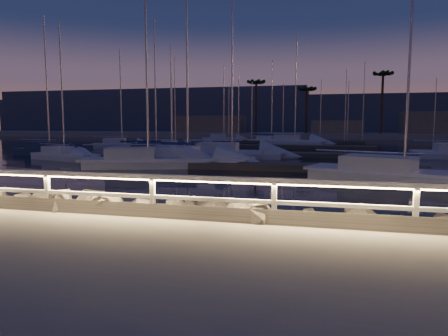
{
  "coord_description": "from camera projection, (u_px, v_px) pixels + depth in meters",
  "views": [
    {
      "loc": [
        5.01,
        -9.02,
        2.3
      ],
      "look_at": [
        1.84,
        4.0,
        0.8
      ],
      "focal_mm": 32.0,
      "sensor_mm": 36.0,
      "label": 1
    }
  ],
  "objects": [
    {
      "name": "sailboat_g",
      "position": [
        229.0,
        152.0,
        34.09
      ],
      "size": [
        9.19,
        3.2,
        15.36
      ],
      "rotation": [
        0.0,
        0.0,
        0.05
      ],
      "color": "silver",
      "rests_on": "ground"
    },
    {
      "name": "far_shore",
      "position": [
        295.0,
        133.0,
        81.64
      ],
      "size": [
        160.0,
        14.0,
        5.2
      ],
      "color": "gray",
      "rests_on": "ground"
    },
    {
      "name": "distant_hills",
      "position": [
        244.0,
        117.0,
        143.91
      ],
      "size": [
        230.0,
        37.5,
        18.0
      ],
      "color": "#3D485F",
      "rests_on": "ground"
    },
    {
      "name": "sailboat_m",
      "position": [
        223.0,
        138.0,
        65.75
      ],
      "size": [
        7.46,
        3.8,
        12.31
      ],
      "rotation": [
        0.0,
        0.0,
        0.25
      ],
      "color": "silver",
      "rests_on": "ground"
    },
    {
      "name": "ground",
      "position": [
        117.0,
        214.0,
        10.14
      ],
      "size": [
        400.0,
        400.0,
        0.0
      ],
      "primitive_type": "plane",
      "color": "gray",
      "rests_on": "ground"
    },
    {
      "name": "harbor_water",
      "position": [
        270.0,
        156.0,
        40.4
      ],
      "size": [
        400.0,
        440.0,
        0.6
      ],
      "color": "black",
      "rests_on": "ground"
    },
    {
      "name": "sailboat_i",
      "position": [
        121.0,
        144.0,
        47.55
      ],
      "size": [
        7.07,
        3.89,
        11.68
      ],
      "rotation": [
        0.0,
        0.0,
        0.3
      ],
      "color": "silver",
      "rests_on": "ground"
    },
    {
      "name": "sailboat_c",
      "position": [
        185.0,
        158.0,
        28.27
      ],
      "size": [
        9.44,
        4.07,
        15.52
      ],
      "rotation": [
        0.0,
        0.0,
        -0.15
      ],
      "color": "silver",
      "rests_on": "ground"
    },
    {
      "name": "sailboat_e",
      "position": [
        48.0,
        150.0,
        36.74
      ],
      "size": [
        7.61,
        3.34,
        12.61
      ],
      "rotation": [
        0.0,
        0.0,
        -0.16
      ],
      "color": "navy",
      "rests_on": "ground"
    },
    {
      "name": "floating_docks",
      "position": [
        271.0,
        150.0,
        41.57
      ],
      "size": [
        22.0,
        36.0,
        0.4
      ],
      "color": "#575148",
      "rests_on": "ground"
    },
    {
      "name": "guard_rail",
      "position": [
        113.0,
        184.0,
        10.07
      ],
      "size": [
        44.11,
        0.12,
        1.06
      ],
      "color": "white",
      "rests_on": "ground"
    },
    {
      "name": "sailboat_d",
      "position": [
        398.0,
        173.0,
        19.78
      ],
      "size": [
        9.83,
        6.04,
        16.14
      ],
      "rotation": [
        0.0,
        0.0,
        -0.38
      ],
      "color": "silver",
      "rests_on": "ground"
    },
    {
      "name": "palm_right",
      "position": [
        383.0,
        77.0,
        74.69
      ],
      "size": [
        3.0,
        3.0,
        12.2
      ],
      "color": "#4A3622",
      "rests_on": "ground"
    },
    {
      "name": "sailboat_j",
      "position": [
        170.0,
        147.0,
        42.62
      ],
      "size": [
        6.67,
        2.49,
        11.12
      ],
      "rotation": [
        0.0,
        0.0,
        -0.08
      ],
      "color": "silver",
      "rests_on": "ground"
    },
    {
      "name": "sailboat_a",
      "position": [
        63.0,
        155.0,
        31.95
      ],
      "size": [
        6.53,
        3.47,
        10.77
      ],
      "rotation": [
        0.0,
        0.0,
        -0.28
      ],
      "color": "silver",
      "rests_on": "ground"
    },
    {
      "name": "riprap",
      "position": [
        184.0,
        213.0,
        11.24
      ],
      "size": [
        35.66,
        2.36,
        1.22
      ],
      "color": "slate",
      "rests_on": "ground"
    },
    {
      "name": "sailboat_k",
      "position": [
        293.0,
        141.0,
        56.71
      ],
      "size": [
        9.39,
        4.96,
        15.36
      ],
      "rotation": [
        0.0,
        0.0,
        -0.27
      ],
      "color": "silver",
      "rests_on": "ground"
    },
    {
      "name": "sailboat_n",
      "position": [
        270.0,
        140.0,
        58.8
      ],
      "size": [
        7.29,
        4.35,
        12.03
      ],
      "rotation": [
        0.0,
        0.0,
        -0.36
      ],
      "color": "silver",
      "rests_on": "ground"
    },
    {
      "name": "palm_center",
      "position": [
        307.0,
        91.0,
        79.19
      ],
      "size": [
        3.0,
        3.0,
        9.7
      ],
      "color": "#4A3622",
      "rests_on": "ground"
    },
    {
      "name": "sailboat_f",
      "position": [
        154.0,
        151.0,
        36.31
      ],
      "size": [
        7.43,
        3.99,
        12.2
      ],
      "rotation": [
        0.0,
        0.0,
        0.29
      ],
      "color": "navy",
      "rests_on": "ground"
    },
    {
      "name": "sailboat_b",
      "position": [
        145.0,
        160.0,
        26.46
      ],
      "size": [
        9.03,
        5.19,
        14.87
      ],
      "rotation": [
        0.0,
        0.0,
        0.33
      ],
      "color": "silver",
      "rests_on": "ground"
    },
    {
      "name": "palm_left",
      "position": [
        256.0,
        84.0,
        80.42
      ],
      "size": [
        3.0,
        3.0,
        11.2
      ],
      "color": "#4A3622",
      "rests_on": "ground"
    }
  ]
}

